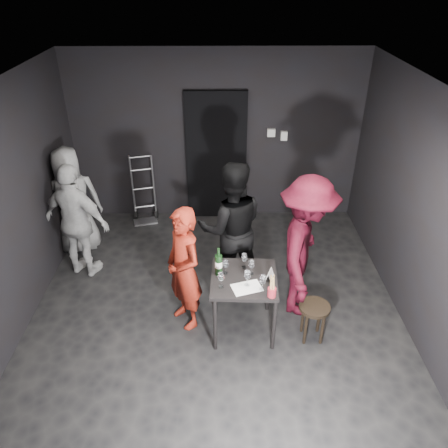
{
  "coord_description": "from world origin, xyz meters",
  "views": [
    {
      "loc": [
        0.05,
        -4.02,
        3.74
      ],
      "look_at": [
        0.1,
        0.25,
        1.14
      ],
      "focal_mm": 35.0,
      "sensor_mm": 36.0,
      "label": 1
    }
  ],
  "objects_px": {
    "hand_truck": "(145,209)",
    "man_maroon": "(307,236)",
    "bystander_grey": "(72,198)",
    "wine_bottle": "(219,264)",
    "server_red": "(184,269)",
    "breadstick_cup": "(272,286)",
    "tasting_table": "(244,285)",
    "woman_black": "(231,218)",
    "bystander_cream": "(77,218)",
    "stool": "(314,312)"
  },
  "relations": [
    {
      "from": "wine_bottle",
      "to": "breadstick_cup",
      "type": "xyz_separation_m",
      "value": [
        0.55,
        -0.38,
        -0.0
      ]
    },
    {
      "from": "hand_truck",
      "to": "wine_bottle",
      "type": "distance_m",
      "value": 2.82
    },
    {
      "from": "tasting_table",
      "to": "bystander_cream",
      "type": "bearing_deg",
      "value": 152.25
    },
    {
      "from": "hand_truck",
      "to": "man_maroon",
      "type": "xyz_separation_m",
      "value": [
        2.21,
        -2.17,
        0.85
      ]
    },
    {
      "from": "bystander_grey",
      "to": "breadstick_cup",
      "type": "bearing_deg",
      "value": 123.24
    },
    {
      "from": "stool",
      "to": "wine_bottle",
      "type": "xyz_separation_m",
      "value": [
        -1.06,
        0.23,
        0.5
      ]
    },
    {
      "from": "bystander_cream",
      "to": "wine_bottle",
      "type": "bearing_deg",
      "value": 171.68
    },
    {
      "from": "hand_truck",
      "to": "woman_black",
      "type": "distance_m",
      "value": 2.33
    },
    {
      "from": "stool",
      "to": "bystander_grey",
      "type": "height_order",
      "value": "bystander_grey"
    },
    {
      "from": "bystander_cream",
      "to": "bystander_grey",
      "type": "xyz_separation_m",
      "value": [
        -0.23,
        0.6,
        -0.02
      ]
    },
    {
      "from": "hand_truck",
      "to": "wine_bottle",
      "type": "height_order",
      "value": "hand_truck"
    },
    {
      "from": "man_maroon",
      "to": "breadstick_cup",
      "type": "relative_size",
      "value": 7.55
    },
    {
      "from": "server_red",
      "to": "man_maroon",
      "type": "relative_size",
      "value": 0.73
    },
    {
      "from": "bystander_grey",
      "to": "wine_bottle",
      "type": "height_order",
      "value": "bystander_grey"
    },
    {
      "from": "man_maroon",
      "to": "hand_truck",
      "type": "bearing_deg",
      "value": 60.55
    },
    {
      "from": "server_red",
      "to": "man_maroon",
      "type": "xyz_separation_m",
      "value": [
        1.39,
        0.22,
        0.28
      ]
    },
    {
      "from": "woman_black",
      "to": "bystander_cream",
      "type": "distance_m",
      "value": 2.03
    },
    {
      "from": "tasting_table",
      "to": "man_maroon",
      "type": "height_order",
      "value": "man_maroon"
    },
    {
      "from": "man_maroon",
      "to": "bystander_grey",
      "type": "height_order",
      "value": "man_maroon"
    },
    {
      "from": "man_maroon",
      "to": "wine_bottle",
      "type": "distance_m",
      "value": 1.05
    },
    {
      "from": "hand_truck",
      "to": "bystander_grey",
      "type": "bearing_deg",
      "value": -151.01
    },
    {
      "from": "server_red",
      "to": "man_maroon",
      "type": "bearing_deg",
      "value": 64.26
    },
    {
      "from": "bystander_grey",
      "to": "wine_bottle",
      "type": "xyz_separation_m",
      "value": [
        2.07,
        -1.64,
        0.04
      ]
    },
    {
      "from": "tasting_table",
      "to": "woman_black",
      "type": "height_order",
      "value": "woman_black"
    },
    {
      "from": "stool",
      "to": "hand_truck",
      "type": "bearing_deg",
      "value": 130.29
    },
    {
      "from": "server_red",
      "to": "bystander_cream",
      "type": "height_order",
      "value": "bystander_cream"
    },
    {
      "from": "man_maroon",
      "to": "wine_bottle",
      "type": "bearing_deg",
      "value": 120.9
    },
    {
      "from": "server_red",
      "to": "man_maroon",
      "type": "height_order",
      "value": "man_maroon"
    },
    {
      "from": "tasting_table",
      "to": "server_red",
      "type": "bearing_deg",
      "value": 168.44
    },
    {
      "from": "stool",
      "to": "bystander_cream",
      "type": "height_order",
      "value": "bystander_cream"
    },
    {
      "from": "man_maroon",
      "to": "bystander_cream",
      "type": "relative_size",
      "value": 1.22
    },
    {
      "from": "bystander_cream",
      "to": "woman_black",
      "type": "bearing_deg",
      "value": -167.09
    },
    {
      "from": "hand_truck",
      "to": "breadstick_cup",
      "type": "xyz_separation_m",
      "value": [
        1.76,
        -2.84,
        0.67
      ]
    },
    {
      "from": "bystander_cream",
      "to": "bystander_grey",
      "type": "height_order",
      "value": "bystander_cream"
    },
    {
      "from": "bystander_grey",
      "to": "wine_bottle",
      "type": "relative_size",
      "value": 5.0
    },
    {
      "from": "bystander_grey",
      "to": "breadstick_cup",
      "type": "xyz_separation_m",
      "value": [
        2.62,
        -2.02,
        0.03
      ]
    },
    {
      "from": "server_red",
      "to": "bystander_cream",
      "type": "relative_size",
      "value": 0.89
    },
    {
      "from": "man_maroon",
      "to": "breadstick_cup",
      "type": "bearing_deg",
      "value": 160.99
    },
    {
      "from": "wine_bottle",
      "to": "stool",
      "type": "bearing_deg",
      "value": -12.31
    },
    {
      "from": "tasting_table",
      "to": "bystander_cream",
      "type": "relative_size",
      "value": 0.43
    },
    {
      "from": "wine_bottle",
      "to": "hand_truck",
      "type": "bearing_deg",
      "value": 116.39
    },
    {
      "from": "hand_truck",
      "to": "tasting_table",
      "type": "bearing_deg",
      "value": -73.95
    },
    {
      "from": "wine_bottle",
      "to": "tasting_table",
      "type": "bearing_deg",
      "value": -14.94
    },
    {
      "from": "server_red",
      "to": "tasting_table",
      "type": "bearing_deg",
      "value": 43.53
    },
    {
      "from": "hand_truck",
      "to": "man_maroon",
      "type": "height_order",
      "value": "man_maroon"
    },
    {
      "from": "man_maroon",
      "to": "server_red",
      "type": "bearing_deg",
      "value": 114.08
    },
    {
      "from": "tasting_table",
      "to": "wine_bottle",
      "type": "height_order",
      "value": "wine_bottle"
    },
    {
      "from": "bystander_grey",
      "to": "tasting_table",
      "type": "bearing_deg",
      "value": 124.81
    },
    {
      "from": "stool",
      "to": "man_maroon",
      "type": "bearing_deg",
      "value": 96.58
    },
    {
      "from": "tasting_table",
      "to": "stool",
      "type": "xyz_separation_m",
      "value": [
        0.78,
        -0.16,
        -0.28
      ]
    }
  ]
}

